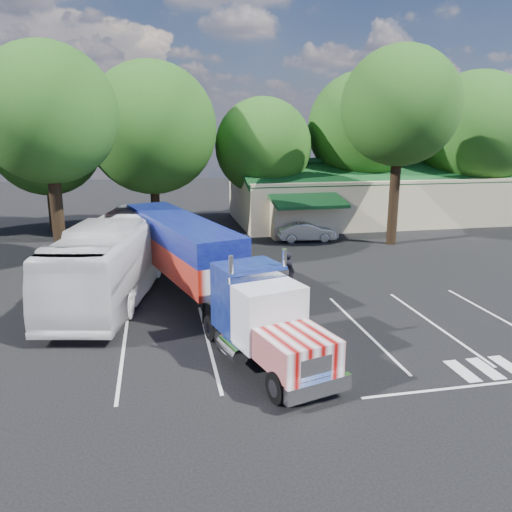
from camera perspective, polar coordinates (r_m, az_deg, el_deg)
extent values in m
plane|color=black|center=(25.69, 0.24, -3.92)|extent=(120.00, 120.00, 0.00)
cube|color=beige|center=(46.35, 12.91, 6.54)|extent=(24.00, 11.00, 4.00)
cube|color=#14461F|center=(43.92, 14.38, 9.32)|extent=(24.20, 6.25, 2.10)
cube|color=#14461F|center=(48.28, 11.91, 9.88)|extent=(24.20, 6.25, 2.10)
cube|color=beige|center=(38.38, 5.35, 4.34)|extent=(5.00, 2.50, 2.80)
cube|color=#14461F|center=(36.91, 5.98, 6.29)|extent=(5.40, 3.19, 0.80)
cylinder|color=black|center=(42.89, -22.20, 5.22)|extent=(0.70, 0.70, 4.00)
sphere|color=#154914|center=(42.47, -22.87, 12.08)|extent=(8.40, 8.40, 8.40)
cylinder|color=black|center=(40.52, -11.42, 5.73)|extent=(0.70, 0.70, 4.30)
sphere|color=#154914|center=(40.08, -11.85, 14.09)|extent=(10.00, 10.00, 10.00)
cylinder|color=black|center=(42.79, 0.79, 5.99)|extent=(0.70, 0.70, 3.60)
sphere|color=#154914|center=(42.35, 0.81, 12.43)|extent=(8.00, 8.00, 8.00)
cylinder|color=black|center=(45.92, 11.78, 6.84)|extent=(0.70, 0.70, 4.50)
sphere|color=#154914|center=(45.55, 12.17, 14.15)|extent=(9.60, 9.60, 9.60)
cylinder|color=black|center=(49.71, 23.05, 6.21)|extent=(0.70, 0.70, 3.90)
sphere|color=#154914|center=(49.33, 23.73, 12.93)|extent=(10.40, 10.40, 10.40)
cylinder|color=black|center=(30.82, -21.69, 3.91)|extent=(0.70, 0.70, 6.00)
sphere|color=#154914|center=(30.41, -22.75, 14.80)|extent=(7.60, 7.60, 7.60)
cylinder|color=black|center=(36.62, 15.47, 6.33)|extent=(0.70, 0.70, 6.50)
sphere|color=#154914|center=(36.33, 16.16, 16.13)|extent=(8.00, 8.00, 8.00)
cube|color=black|center=(17.95, 0.96, -9.93)|extent=(2.61, 6.37, 0.23)
cube|color=white|center=(15.40, 7.16, -14.84)|extent=(2.25, 0.84, 0.50)
cube|color=white|center=(15.27, 6.84, -12.76)|extent=(1.08, 0.40, 0.82)
cube|color=white|center=(15.97, 4.73, -10.70)|extent=(2.61, 2.67, 1.05)
cube|color=silver|center=(17.20, 1.55, -6.79)|extent=(2.59, 2.02, 2.09)
cube|color=black|center=(16.56, 2.55, -5.98)|extent=(2.03, 0.64, 0.91)
cube|color=white|center=(17.46, 0.36, -2.35)|extent=(2.30, 0.73, 0.23)
cube|color=#0B1651|center=(18.50, -0.89, -4.63)|extent=(2.68, 2.37, 2.46)
cylinder|color=white|center=(17.28, -2.81, -4.93)|extent=(0.20, 0.20, 3.09)
cylinder|color=white|center=(18.19, 3.22, -3.93)|extent=(0.20, 0.20, 3.09)
cylinder|color=white|center=(17.53, -2.79, -10.57)|extent=(0.98, 1.56, 0.60)
cylinder|color=white|center=(18.59, 4.21, -9.09)|extent=(0.98, 1.56, 0.60)
cube|color=white|center=(25.58, -8.78, 0.39)|extent=(5.46, 11.85, 1.36)
cube|color=#100A68|center=(25.31, -8.89, 3.09)|extent=(5.46, 11.85, 1.09)
cube|color=black|center=(29.41, -11.08, -0.24)|extent=(1.92, 3.36, 0.32)
cube|color=black|center=(21.33, -6.02, -6.09)|extent=(0.13, 0.13, 1.27)
cube|color=black|center=(21.79, -2.89, -5.58)|extent=(0.13, 0.13, 1.27)
cube|color=white|center=(31.46, -12.13, -0.02)|extent=(2.13, 0.70, 0.11)
cylinder|color=black|center=(15.56, 2.49, -14.77)|extent=(0.58, 1.05, 1.00)
cylinder|color=black|center=(16.48, 8.42, -13.15)|extent=(0.58, 1.05, 1.00)
cylinder|color=black|center=(18.92, -3.87, -9.24)|extent=(0.58, 1.05, 1.00)
cylinder|color=black|center=(19.69, 1.29, -8.24)|extent=(0.58, 1.05, 1.00)
cylinder|color=black|center=(19.78, -5.04, -8.19)|extent=(0.58, 1.05, 1.00)
cylinder|color=black|center=(20.51, -0.06, -7.28)|extent=(0.58, 1.05, 1.00)
cylinder|color=black|center=(28.56, -12.48, -1.32)|extent=(0.58, 1.05, 1.00)
cylinder|color=black|center=(29.07, -8.85, -0.86)|extent=(0.58, 1.05, 1.00)
cylinder|color=black|center=(29.58, -13.03, -0.80)|extent=(0.58, 1.05, 1.00)
cylinder|color=black|center=(30.08, -9.51, -0.37)|extent=(0.58, 1.05, 1.00)
imported|color=black|center=(25.76, 3.74, -1.66)|extent=(0.77, 0.84, 1.92)
imported|color=black|center=(26.88, 3.58, -2.15)|extent=(0.60, 1.64, 0.85)
imported|color=silver|center=(25.72, -15.68, -0.05)|extent=(5.86, 13.93, 3.78)
imported|color=#A5A9AD|center=(36.75, 5.78, 2.76)|extent=(4.30, 1.72, 1.39)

